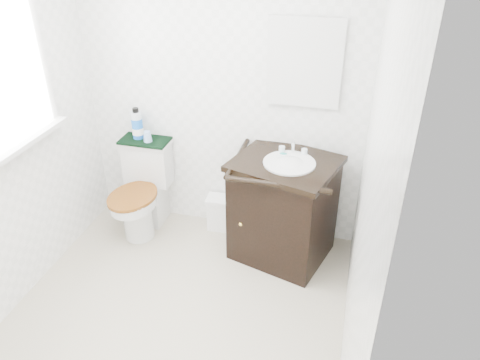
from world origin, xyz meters
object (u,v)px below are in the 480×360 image
at_px(vanity, 283,207).
at_px(trash_bin, 219,213).
at_px(cup, 148,136).
at_px(toilet, 144,193).
at_px(mouthwash_bottle, 137,124).

height_order(vanity, trash_bin, vanity).
height_order(vanity, cup, vanity).
bearing_deg(toilet, trash_bin, 11.96).
distance_m(mouthwash_bottle, cup, 0.13).
distance_m(toilet, cup, 0.49).
bearing_deg(mouthwash_bottle, vanity, -9.49).
distance_m(vanity, mouthwash_bottle, 1.33).
height_order(toilet, trash_bin, toilet).
distance_m(vanity, trash_bin, 0.66).
relative_size(toilet, trash_bin, 2.49).
xyz_separation_m(trash_bin, mouthwash_bottle, (-0.67, 0.01, 0.73)).
height_order(trash_bin, cup, cup).
bearing_deg(vanity, toilet, 176.73).
bearing_deg(toilet, cup, 67.27).
xyz_separation_m(vanity, mouthwash_bottle, (-1.24, 0.21, 0.45)).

